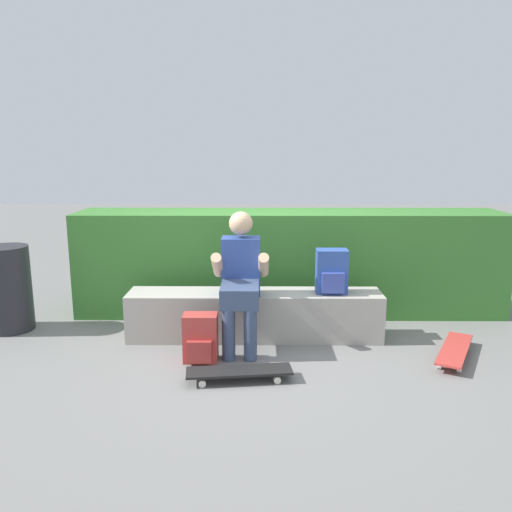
# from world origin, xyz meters

# --- Properties ---
(ground_plane) EXTENTS (24.00, 24.00, 0.00)m
(ground_plane) POSITION_xyz_m (0.00, 0.00, 0.00)
(ground_plane) COLOR slate
(bench_main) EXTENTS (2.32, 0.40, 0.44)m
(bench_main) POSITION_xyz_m (0.00, 0.29, 0.22)
(bench_main) COLOR #A29D92
(bench_main) RESTS_ON ground
(person_skater) EXTENTS (0.49, 0.62, 1.19)m
(person_skater) POSITION_xyz_m (-0.12, 0.08, 0.64)
(person_skater) COLOR #2D4793
(person_skater) RESTS_ON ground
(skateboard_near_person) EXTENTS (0.82, 0.29, 0.09)m
(skateboard_near_person) POSITION_xyz_m (-0.11, -0.63, 0.07)
(skateboard_near_person) COLOR black
(skateboard_near_person) RESTS_ON ground
(skateboard_beside_bench) EXTENTS (0.55, 0.80, 0.09)m
(skateboard_beside_bench) POSITION_xyz_m (1.68, -0.18, 0.07)
(skateboard_beside_bench) COLOR #BC3833
(skateboard_beside_bench) RESTS_ON ground
(backpack_on_bench) EXTENTS (0.28, 0.23, 0.40)m
(backpack_on_bench) POSITION_xyz_m (0.70, 0.28, 0.63)
(backpack_on_bench) COLOR #2D4C99
(backpack_on_bench) RESTS_ON bench_main
(backpack_on_ground) EXTENTS (0.28, 0.23, 0.40)m
(backpack_on_ground) POSITION_xyz_m (-0.44, -0.25, 0.19)
(backpack_on_ground) COLOR #B23833
(backpack_on_ground) RESTS_ON ground
(hedge_row) EXTENTS (4.46, 0.70, 1.08)m
(hedge_row) POSITION_xyz_m (0.36, 1.11, 0.54)
(hedge_row) COLOR #36722D
(hedge_row) RESTS_ON ground
(trash_bin) EXTENTS (0.43, 0.43, 0.82)m
(trash_bin) POSITION_xyz_m (-2.37, 0.49, 0.41)
(trash_bin) COLOR #232328
(trash_bin) RESTS_ON ground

